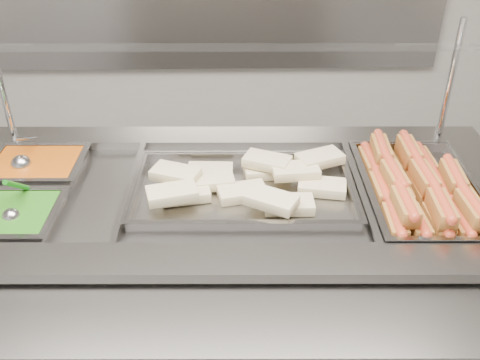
{
  "coord_description": "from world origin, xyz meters",
  "views": [
    {
      "loc": [
        0.14,
        -0.92,
        1.85
      ],
      "look_at": [
        0.18,
        0.52,
        0.94
      ],
      "focal_mm": 40.0,
      "sensor_mm": 36.0,
      "label": 1
    }
  ],
  "objects_px": {
    "sneeze_guard": "(224,51)",
    "pan_wraps": "(243,193)",
    "pan_hotdogs": "(419,197)",
    "steam_counter": "(226,290)",
    "serving_spoon": "(13,211)",
    "ladle": "(22,163)"
  },
  "relations": [
    {
      "from": "sneeze_guard",
      "to": "steam_counter",
      "type": "bearing_deg",
      "value": -91.2
    },
    {
      "from": "pan_wraps",
      "to": "serving_spoon",
      "type": "relative_size",
      "value": 3.92
    },
    {
      "from": "ladle",
      "to": "pan_wraps",
      "type": "bearing_deg",
      "value": -11.15
    },
    {
      "from": "steam_counter",
      "to": "sneeze_guard",
      "type": "relative_size",
      "value": 1.15
    },
    {
      "from": "steam_counter",
      "to": "pan_wraps",
      "type": "distance_m",
      "value": 0.44
    },
    {
      "from": "sneeze_guard",
      "to": "ladle",
      "type": "bearing_deg",
      "value": -173.88
    },
    {
      "from": "sneeze_guard",
      "to": "ladle",
      "type": "height_order",
      "value": "sneeze_guard"
    },
    {
      "from": "sneeze_guard",
      "to": "ladle",
      "type": "distance_m",
      "value": 0.79
    },
    {
      "from": "pan_wraps",
      "to": "sneeze_guard",
      "type": "bearing_deg",
      "value": 104.14
    },
    {
      "from": "serving_spoon",
      "to": "steam_counter",
      "type": "bearing_deg",
      "value": 12.49
    },
    {
      "from": "pan_hotdogs",
      "to": "serving_spoon",
      "type": "height_order",
      "value": "serving_spoon"
    },
    {
      "from": "pan_hotdogs",
      "to": "ladle",
      "type": "relative_size",
      "value": 2.81
    },
    {
      "from": "sneeze_guard",
      "to": "pan_wraps",
      "type": "bearing_deg",
      "value": -75.86
    },
    {
      "from": "pan_hotdogs",
      "to": "serving_spoon",
      "type": "bearing_deg",
      "value": -174.31
    },
    {
      "from": "pan_hotdogs",
      "to": "sneeze_guard",
      "type": "bearing_deg",
      "value": 159.52
    },
    {
      "from": "sneeze_guard",
      "to": "pan_hotdogs",
      "type": "distance_m",
      "value": 0.79
    },
    {
      "from": "steam_counter",
      "to": "ladle",
      "type": "xyz_separation_m",
      "value": [
        -0.7,
        0.15,
        0.47
      ]
    },
    {
      "from": "ladle",
      "to": "pan_hotdogs",
      "type": "bearing_deg",
      "value": -6.9
    },
    {
      "from": "sneeze_guard",
      "to": "pan_wraps",
      "type": "height_order",
      "value": "sneeze_guard"
    },
    {
      "from": "steam_counter",
      "to": "serving_spoon",
      "type": "bearing_deg",
      "value": -167.51
    },
    {
      "from": "sneeze_guard",
      "to": "pan_hotdogs",
      "type": "bearing_deg",
      "value": -20.48
    },
    {
      "from": "steam_counter",
      "to": "sneeze_guard",
      "type": "xyz_separation_m",
      "value": [
        0.0,
        0.22,
        0.83
      ]
    }
  ]
}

